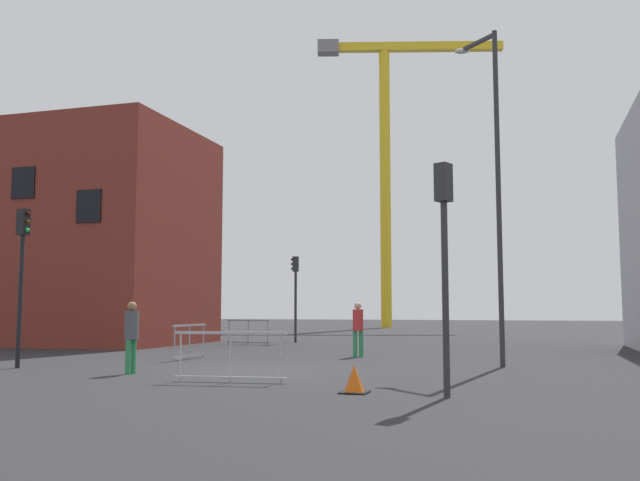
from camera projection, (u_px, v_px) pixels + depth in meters
ground at (248, 369)px, 18.09m from camera, size 160.00×160.00×0.00m
brick_building at (82, 238)px, 31.94m from camera, size 10.37×7.97×9.57m
construction_crane at (388, 139)px, 58.80m from camera, size 15.41×5.02×24.31m
streetlamp_tall at (494, 173)px, 19.42m from camera, size 1.27×1.17×9.36m
traffic_light_median at (445, 240)px, 12.60m from camera, size 0.33×0.39×4.20m
traffic_light_crosswalk at (22, 261)px, 18.69m from camera, size 0.39×0.29×4.23m
traffic_light_near at (295, 285)px, 32.60m from camera, size 0.39×0.30×3.99m
pedestrian_walking at (131, 332)px, 16.89m from camera, size 0.34×0.34×1.73m
pedestrian_waiting at (358, 325)px, 22.76m from camera, size 0.34×0.34×1.77m
safety_barrier_mid_span at (190, 341)px, 21.71m from camera, size 0.07×2.13×1.08m
safety_barrier_left_run at (230, 356)px, 14.87m from camera, size 2.47×0.32×1.08m
safety_barrier_rear at (248, 332)px, 30.46m from camera, size 2.09×0.23×1.08m
traffic_cone_striped at (354, 380)px, 13.00m from camera, size 0.51×0.51×0.52m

